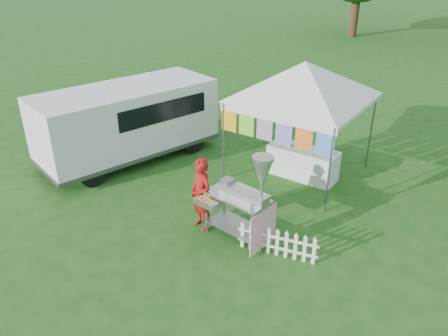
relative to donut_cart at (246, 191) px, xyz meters
The scene contains 7 objects.
ground 1.30m from the donut_cart, behind, with size 120.00×120.00×0.00m, color #174C15.
canopy_main 3.91m from the donut_cart, 98.65° to the left, with size 4.24×4.24×3.45m.
donut_cart is the anchor object (origin of this frame).
vendor 1.11m from the donut_cart, behind, with size 0.59×0.39×1.63m, color maroon.
cargo_van 5.12m from the donut_cart, 161.04° to the left, with size 3.19×5.32×2.07m.
picket_fence 1.18m from the donut_cart, ahead, with size 1.58×0.39×0.56m.
display_table 3.39m from the donut_cart, 95.32° to the left, with size 1.80×0.70×0.81m, color white.
Camera 1 is at (4.39, -6.24, 5.44)m, focal length 35.00 mm.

